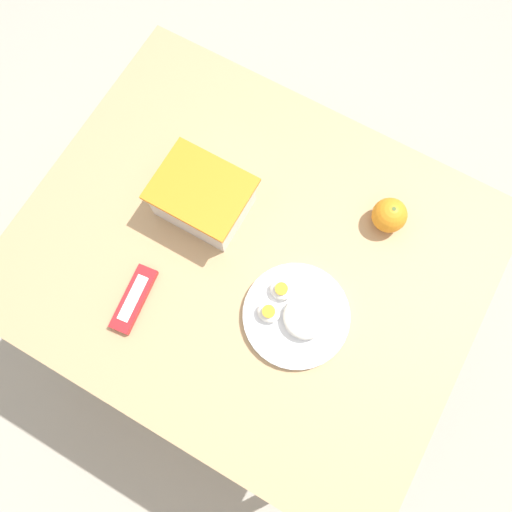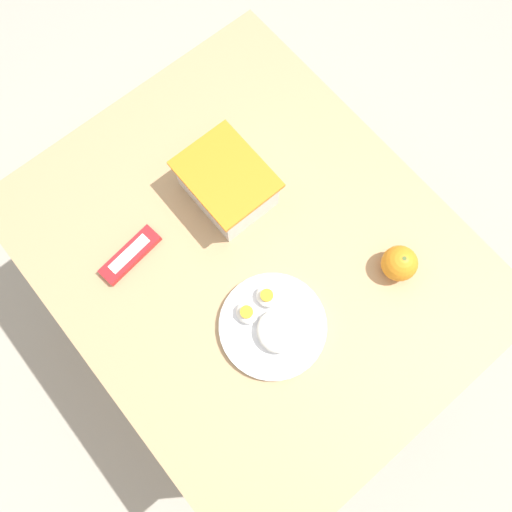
{
  "view_description": "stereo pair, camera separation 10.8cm",
  "coord_description": "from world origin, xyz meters",
  "px_view_note": "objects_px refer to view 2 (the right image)",
  "views": [
    {
      "loc": [
        0.17,
        -0.26,
        1.82
      ],
      "look_at": [
        0.02,
        -0.0,
        0.79
      ],
      "focal_mm": 35.0,
      "sensor_mm": 36.0,
      "label": 1
    },
    {
      "loc": [
        0.25,
        -0.19,
        1.82
      ],
      "look_at": [
        0.02,
        -0.0,
        0.79
      ],
      "focal_mm": 35.0,
      "sensor_mm": 36.0,
      "label": 2
    }
  ],
  "objects_px": {
    "food_container": "(227,185)",
    "orange_fruit": "(399,263)",
    "rice_plate": "(273,325)",
    "candy_bar": "(130,255)"
  },
  "relations": [
    {
      "from": "food_container",
      "to": "orange_fruit",
      "type": "height_order",
      "value": "food_container"
    },
    {
      "from": "food_container",
      "to": "rice_plate",
      "type": "xyz_separation_m",
      "value": [
        0.3,
        -0.12,
        -0.03
      ]
    },
    {
      "from": "orange_fruit",
      "to": "rice_plate",
      "type": "xyz_separation_m",
      "value": [
        -0.07,
        -0.29,
        -0.02
      ]
    },
    {
      "from": "rice_plate",
      "to": "candy_bar",
      "type": "relative_size",
      "value": 1.49
    },
    {
      "from": "orange_fruit",
      "to": "rice_plate",
      "type": "distance_m",
      "value": 0.3
    },
    {
      "from": "food_container",
      "to": "candy_bar",
      "type": "height_order",
      "value": "food_container"
    },
    {
      "from": "candy_bar",
      "to": "rice_plate",
      "type": "bearing_deg",
      "value": 23.61
    },
    {
      "from": "food_container",
      "to": "rice_plate",
      "type": "height_order",
      "value": "food_container"
    },
    {
      "from": "rice_plate",
      "to": "food_container",
      "type": "bearing_deg",
      "value": 158.14
    },
    {
      "from": "food_container",
      "to": "rice_plate",
      "type": "bearing_deg",
      "value": -21.86
    }
  ]
}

